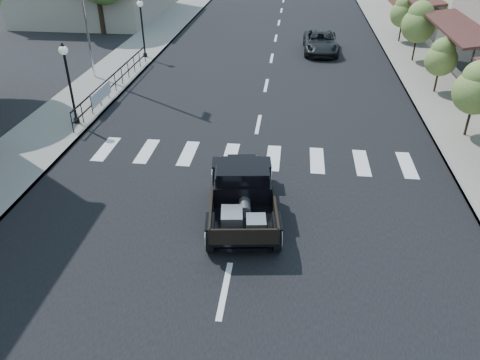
# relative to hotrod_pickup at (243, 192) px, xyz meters

# --- Properties ---
(ground) EXTENTS (120.00, 120.00, 0.00)m
(ground) POSITION_rel_hotrod_pickup_xyz_m (-0.07, -0.24, -0.81)
(ground) COLOR black
(ground) RESTS_ON ground
(road) EXTENTS (14.00, 80.00, 0.02)m
(road) POSITION_rel_hotrod_pickup_xyz_m (-0.07, 14.76, -0.80)
(road) COLOR black
(road) RESTS_ON ground
(road_markings) EXTENTS (12.00, 60.00, 0.06)m
(road_markings) POSITION_rel_hotrod_pickup_xyz_m (-0.07, 9.76, -0.81)
(road_markings) COLOR silver
(road_markings) RESTS_ON ground
(sidewalk_left) EXTENTS (3.00, 80.00, 0.15)m
(sidewalk_left) POSITION_rel_hotrod_pickup_xyz_m (-8.57, 14.76, -0.73)
(sidewalk_left) COLOR gray
(sidewalk_left) RESTS_ON ground
(sidewalk_right) EXTENTS (3.00, 80.00, 0.15)m
(sidewalk_right) POSITION_rel_hotrod_pickup_xyz_m (8.43, 14.76, -0.73)
(sidewalk_right) COLOR gray
(sidewalk_right) RESTS_ON ground
(railing) EXTENTS (0.08, 10.00, 1.00)m
(railing) POSITION_rel_hotrod_pickup_xyz_m (-7.37, 9.76, -0.16)
(railing) COLOR black
(railing) RESTS_ON sidewalk_left
(banner) EXTENTS (0.04, 2.20, 0.60)m
(banner) POSITION_rel_hotrod_pickup_xyz_m (-7.29, 7.76, -0.36)
(banner) COLOR silver
(banner) RESTS_ON sidewalk_left
(lamp_post_b) EXTENTS (0.36, 0.36, 3.35)m
(lamp_post_b) POSITION_rel_hotrod_pickup_xyz_m (-7.67, 5.76, 1.02)
(lamp_post_b) COLOR black
(lamp_post_b) RESTS_ON sidewalk_left
(lamp_post_c) EXTENTS (0.36, 0.36, 3.35)m
(lamp_post_c) POSITION_rel_hotrod_pickup_xyz_m (-7.67, 15.76, 1.02)
(lamp_post_c) COLOR black
(lamp_post_c) RESTS_ON sidewalk_left
(small_tree_b) EXTENTS (1.73, 1.73, 2.88)m
(small_tree_b) POSITION_rel_hotrod_pickup_xyz_m (8.23, 6.39, 0.78)
(small_tree_b) COLOR olive
(small_tree_b) RESTS_ON sidewalk_right
(small_tree_c) EXTENTS (1.51, 1.51, 2.51)m
(small_tree_c) POSITION_rel_hotrod_pickup_xyz_m (8.23, 11.46, 0.60)
(small_tree_c) COLOR olive
(small_tree_c) RESTS_ON sidewalk_right
(small_tree_d) EXTENTS (1.93, 1.93, 3.22)m
(small_tree_d) POSITION_rel_hotrod_pickup_xyz_m (8.23, 16.85, 0.96)
(small_tree_d) COLOR olive
(small_tree_d) RESTS_ON sidewalk_right
(small_tree_e) EXTENTS (1.68, 1.68, 2.81)m
(small_tree_e) POSITION_rel_hotrod_pickup_xyz_m (8.23, 21.37, 0.75)
(small_tree_e) COLOR olive
(small_tree_e) RESTS_ON sidewalk_right
(hotrod_pickup) EXTENTS (2.74, 4.89, 1.61)m
(hotrod_pickup) POSITION_rel_hotrod_pickup_xyz_m (0.00, 0.00, 0.00)
(hotrod_pickup) COLOR black
(hotrod_pickup) RESTS_ON ground
(second_car) EXTENTS (2.17, 4.54, 1.25)m
(second_car) POSITION_rel_hotrod_pickup_xyz_m (2.89, 18.48, -0.18)
(second_car) COLOR black
(second_car) RESTS_ON ground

